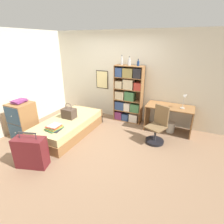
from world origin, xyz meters
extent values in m
plane|color=#84664C|center=(0.00, 0.00, 0.00)|extent=(14.00, 14.00, 0.00)
cube|color=beige|center=(0.00, 1.65, 1.30)|extent=(10.00, 0.06, 2.60)
cube|color=black|center=(-0.53, 1.61, 1.16)|extent=(0.41, 0.02, 0.56)
cube|color=beige|center=(-0.53, 1.60, 1.16)|extent=(0.37, 0.01, 0.52)
cube|color=beige|center=(-2.16, 0.00, 1.30)|extent=(0.06, 10.00, 2.60)
cube|color=olive|center=(-0.69, 0.00, 0.12)|extent=(0.97, 1.95, 0.24)
cube|color=tan|center=(-0.69, 0.00, 0.33)|extent=(0.94, 1.92, 0.18)
cube|color=olive|center=(-0.69, 0.96, 0.21)|extent=(0.97, 0.04, 0.42)
cube|color=#47382D|center=(-0.71, 0.09, 0.55)|extent=(0.33, 0.25, 0.25)
torus|color=#47382D|center=(-0.71, 0.09, 0.73)|extent=(0.20, 0.02, 0.20)
cube|color=#232328|center=(-0.60, -0.58, 0.43)|extent=(0.33, 0.35, 0.01)
cube|color=#427A4C|center=(-0.62, -0.58, 0.44)|extent=(0.33, 0.39, 0.02)
cube|color=gold|center=(-0.62, -0.59, 0.46)|extent=(0.29, 0.31, 0.01)
cube|color=gold|center=(-0.61, -0.58, 0.47)|extent=(0.26, 0.34, 0.01)
cube|color=#427A4C|center=(-0.60, -0.60, 0.49)|extent=(0.23, 0.29, 0.02)
cube|color=#B2382D|center=(-0.62, -0.59, 0.51)|extent=(0.29, 0.27, 0.02)
cube|color=beige|center=(-0.61, -0.58, 0.52)|extent=(0.24, 0.27, 0.01)
cube|color=#5B191E|center=(-0.52, -1.36, 0.31)|extent=(0.65, 0.44, 0.62)
cylinder|color=#2D2D33|center=(-0.68, -1.41, 0.68)|extent=(0.01, 0.01, 0.12)
cylinder|color=#2D2D33|center=(-0.36, -1.31, 0.68)|extent=(0.01, 0.01, 0.12)
cube|color=#2D2D33|center=(-0.52, -1.36, 0.74)|extent=(0.35, 0.13, 0.02)
cube|color=olive|center=(-1.62, -0.60, 0.45)|extent=(0.51, 0.51, 0.91)
cube|color=#284256|center=(-1.62, -0.86, 0.24)|extent=(0.47, 0.01, 0.41)
sphere|color=#B2A893|center=(-1.62, -0.87, 0.24)|extent=(0.02, 0.02, 0.02)
cube|color=#284256|center=(-1.62, -0.86, 0.67)|extent=(0.47, 0.01, 0.41)
sphere|color=#B2A893|center=(-1.62, -0.87, 0.67)|extent=(0.02, 0.02, 0.02)
cube|color=#7A336B|center=(-1.65, -0.56, 0.92)|extent=(0.23, 0.30, 0.02)
cube|color=#7A336B|center=(-1.64, -0.56, 0.94)|extent=(0.29, 0.37, 0.02)
cube|color=#7A336B|center=(-1.66, -0.57, 0.96)|extent=(0.30, 0.31, 0.01)
cube|color=#7A336B|center=(-1.66, -0.57, 0.97)|extent=(0.22, 0.34, 0.02)
cube|color=olive|center=(0.03, 1.44, 0.84)|extent=(0.02, 0.32, 1.67)
cube|color=olive|center=(0.84, 1.44, 0.84)|extent=(0.02, 0.32, 1.67)
cube|color=olive|center=(0.43, 1.60, 0.84)|extent=(0.83, 0.01, 1.67)
cube|color=olive|center=(0.43, 1.44, 0.01)|extent=(0.79, 0.32, 0.02)
cube|color=olive|center=(0.43, 1.44, 0.33)|extent=(0.79, 0.32, 0.02)
cube|color=olive|center=(0.43, 1.44, 0.67)|extent=(0.79, 0.32, 0.02)
cube|color=olive|center=(0.43, 1.44, 1.00)|extent=(0.79, 0.32, 0.02)
cube|color=olive|center=(0.43, 1.44, 1.34)|extent=(0.79, 0.32, 0.02)
cube|color=olive|center=(0.43, 1.44, 1.66)|extent=(0.79, 0.32, 0.02)
cube|color=#7A336B|center=(0.16, 1.43, 0.14)|extent=(0.22, 0.24, 0.24)
cube|color=#334C84|center=(0.38, 1.43, 0.12)|extent=(0.20, 0.24, 0.21)
cube|color=silver|center=(0.64, 1.43, 0.14)|extent=(0.25, 0.24, 0.24)
cube|color=#334C84|center=(0.19, 1.43, 0.47)|extent=(0.28, 0.24, 0.25)
cube|color=silver|center=(0.43, 1.43, 0.47)|extent=(0.19, 0.24, 0.24)
cube|color=#427A4C|center=(0.67, 1.43, 0.47)|extent=(0.26, 0.24, 0.24)
cube|color=beige|center=(0.18, 1.43, 0.79)|extent=(0.27, 0.24, 0.23)
cube|color=#427A4C|center=(0.49, 1.43, 0.81)|extent=(0.28, 0.24, 0.26)
cube|color=beige|center=(0.15, 1.43, 1.12)|extent=(0.21, 0.24, 0.21)
cube|color=beige|center=(0.44, 1.43, 1.15)|extent=(0.29, 0.24, 0.28)
cube|color=#B2382D|center=(0.72, 1.43, 1.12)|extent=(0.20, 0.24, 0.21)
cube|color=#334C84|center=(0.15, 1.43, 1.48)|extent=(0.21, 0.24, 0.26)
cube|color=#99894C|center=(0.42, 1.43, 1.47)|extent=(0.29, 0.24, 0.25)
cube|color=#232328|center=(0.69, 1.43, 1.48)|extent=(0.22, 0.24, 0.27)
cylinder|color=#B7BCC1|center=(0.19, 1.47, 1.77)|extent=(0.06, 0.06, 0.19)
cylinder|color=#B7BCC1|center=(0.19, 1.47, 1.89)|extent=(0.02, 0.02, 0.06)
cylinder|color=#232328|center=(0.19, 1.47, 1.93)|extent=(0.03, 0.03, 0.02)
cylinder|color=#B7BCC1|center=(0.43, 1.42, 1.76)|extent=(0.08, 0.08, 0.17)
cylinder|color=#B7BCC1|center=(0.43, 1.42, 1.87)|extent=(0.03, 0.03, 0.05)
cylinder|color=#232328|center=(0.43, 1.42, 1.90)|extent=(0.04, 0.04, 0.02)
cylinder|color=navy|center=(0.68, 1.44, 1.74)|extent=(0.07, 0.07, 0.13)
cylinder|color=navy|center=(0.68, 1.44, 1.82)|extent=(0.03, 0.03, 0.04)
cylinder|color=#232328|center=(0.68, 1.44, 1.85)|extent=(0.03, 0.03, 0.01)
cube|color=olive|center=(1.65, 1.30, 0.70)|extent=(1.21, 0.61, 0.02)
cube|color=olive|center=(1.07, 1.30, 0.34)|extent=(0.03, 0.57, 0.69)
cube|color=olive|center=(2.24, 1.30, 0.34)|extent=(0.03, 0.57, 0.69)
cylinder|color=#ADA89E|center=(1.96, 1.27, 0.72)|extent=(0.11, 0.11, 0.02)
cylinder|color=#ADA89E|center=(1.96, 1.27, 0.88)|extent=(0.02, 0.02, 0.31)
cone|color=#ADA89E|center=(1.99, 1.27, 1.06)|extent=(0.14, 0.10, 0.14)
cylinder|color=black|center=(1.47, 0.53, 0.03)|extent=(0.44, 0.44, 0.06)
cylinder|color=#333338|center=(1.47, 0.53, 0.20)|extent=(0.05, 0.05, 0.40)
cube|color=brown|center=(1.47, 0.53, 0.41)|extent=(0.53, 0.53, 0.03)
cube|color=brown|center=(1.54, 0.70, 0.67)|extent=(0.35, 0.18, 0.48)
cylinder|color=#B7B2A8|center=(1.74, 1.23, 0.14)|extent=(0.22, 0.22, 0.28)
camera|label=1|loc=(2.09, -3.24, 2.31)|focal=28.00mm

